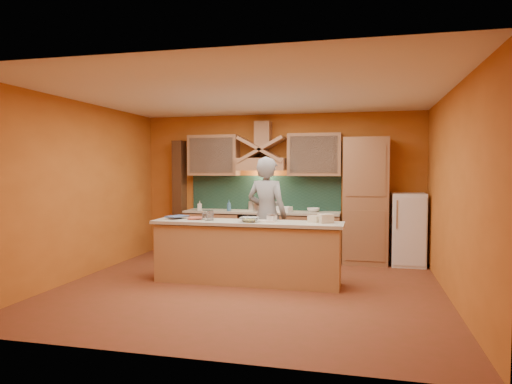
% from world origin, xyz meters
% --- Properties ---
extents(floor, '(5.50, 5.00, 0.01)m').
position_xyz_m(floor, '(0.00, 0.00, 0.00)').
color(floor, brown).
rests_on(floor, ground).
extents(ceiling, '(5.50, 5.00, 0.01)m').
position_xyz_m(ceiling, '(0.00, 0.00, 2.80)').
color(ceiling, white).
rests_on(ceiling, wall_back).
extents(wall_back, '(5.50, 0.02, 2.80)m').
position_xyz_m(wall_back, '(0.00, 2.50, 1.40)').
color(wall_back, '#C16925').
rests_on(wall_back, floor).
extents(wall_front, '(5.50, 0.02, 2.80)m').
position_xyz_m(wall_front, '(0.00, -2.50, 1.40)').
color(wall_front, '#C16925').
rests_on(wall_front, floor).
extents(wall_left, '(0.02, 5.00, 2.80)m').
position_xyz_m(wall_left, '(-2.75, 0.00, 1.40)').
color(wall_left, '#C16925').
rests_on(wall_left, floor).
extents(wall_right, '(0.02, 5.00, 2.80)m').
position_xyz_m(wall_right, '(2.75, 0.00, 1.40)').
color(wall_right, '#C16925').
rests_on(wall_right, floor).
extents(base_cabinet_left, '(1.10, 0.60, 0.86)m').
position_xyz_m(base_cabinet_left, '(-1.25, 2.20, 0.43)').
color(base_cabinet_left, '#A06D49').
rests_on(base_cabinet_left, floor).
extents(base_cabinet_right, '(1.10, 0.60, 0.86)m').
position_xyz_m(base_cabinet_right, '(0.65, 2.20, 0.43)').
color(base_cabinet_right, '#A06D49').
rests_on(base_cabinet_right, floor).
extents(counter_top, '(3.00, 0.62, 0.04)m').
position_xyz_m(counter_top, '(-0.30, 2.20, 0.90)').
color(counter_top, beige).
rests_on(counter_top, base_cabinet_left).
extents(stove, '(0.60, 0.58, 0.90)m').
position_xyz_m(stove, '(-0.30, 2.20, 0.45)').
color(stove, black).
rests_on(stove, floor).
extents(backsplash, '(3.00, 0.03, 0.70)m').
position_xyz_m(backsplash, '(-0.30, 2.48, 1.25)').
color(backsplash, '#163229').
rests_on(backsplash, wall_back).
extents(range_hood, '(0.92, 0.50, 0.24)m').
position_xyz_m(range_hood, '(-0.30, 2.25, 1.82)').
color(range_hood, '#A06D49').
rests_on(range_hood, wall_back).
extents(hood_chimney, '(0.30, 0.30, 0.50)m').
position_xyz_m(hood_chimney, '(-0.30, 2.35, 2.40)').
color(hood_chimney, '#A06D49').
rests_on(hood_chimney, wall_back).
extents(upper_cabinet_left, '(1.00, 0.35, 0.80)m').
position_xyz_m(upper_cabinet_left, '(-1.30, 2.33, 2.00)').
color(upper_cabinet_left, '#A06D49').
rests_on(upper_cabinet_left, wall_back).
extents(upper_cabinet_right, '(1.00, 0.35, 0.80)m').
position_xyz_m(upper_cabinet_right, '(0.70, 2.33, 2.00)').
color(upper_cabinet_right, '#A06D49').
rests_on(upper_cabinet_right, wall_back).
extents(pantry_column, '(0.80, 0.60, 2.30)m').
position_xyz_m(pantry_column, '(1.65, 2.20, 1.15)').
color(pantry_column, '#A06D49').
rests_on(pantry_column, floor).
extents(fridge, '(0.58, 0.60, 1.30)m').
position_xyz_m(fridge, '(2.40, 2.20, 0.65)').
color(fridge, white).
rests_on(fridge, floor).
extents(trim_column_left, '(0.20, 0.30, 2.30)m').
position_xyz_m(trim_column_left, '(-2.05, 2.35, 1.15)').
color(trim_column_left, '#472816').
rests_on(trim_column_left, floor).
extents(island_body, '(2.80, 0.55, 0.88)m').
position_xyz_m(island_body, '(-0.10, 0.30, 0.44)').
color(island_body, tan).
rests_on(island_body, floor).
extents(island_top, '(2.90, 0.62, 0.05)m').
position_xyz_m(island_top, '(-0.10, 0.30, 0.92)').
color(island_top, beige).
rests_on(island_top, island_body).
extents(person, '(0.80, 0.63, 1.93)m').
position_xyz_m(person, '(0.07, 0.98, 0.97)').
color(person, gray).
rests_on(person, floor).
extents(pot_large, '(0.27, 0.27, 0.16)m').
position_xyz_m(pot_large, '(-0.34, 2.12, 0.98)').
color(pot_large, '#ACADB3').
rests_on(pot_large, stove).
extents(pot_small, '(0.28, 0.28, 0.15)m').
position_xyz_m(pot_small, '(-0.13, 2.33, 0.98)').
color(pot_small, silver).
rests_on(pot_small, stove).
extents(soap_bottle_a, '(0.11, 0.11, 0.18)m').
position_xyz_m(soap_bottle_a, '(-1.53, 2.10, 1.01)').
color(soap_bottle_a, beige).
rests_on(soap_bottle_a, counter_top).
extents(soap_bottle_b, '(0.10, 0.10, 0.22)m').
position_xyz_m(soap_bottle_b, '(-0.90, 2.04, 1.03)').
color(soap_bottle_b, '#356692').
rests_on(soap_bottle_b, counter_top).
extents(bowl_back, '(0.26, 0.26, 0.07)m').
position_xyz_m(bowl_back, '(0.69, 2.28, 0.96)').
color(bowl_back, white).
rests_on(bowl_back, counter_top).
extents(dish_rack, '(0.33, 0.29, 0.10)m').
position_xyz_m(dish_rack, '(0.15, 2.12, 0.97)').
color(dish_rack, white).
rests_on(dish_rack, counter_top).
extents(book_lower, '(0.29, 0.34, 0.03)m').
position_xyz_m(book_lower, '(-1.06, 0.36, 0.96)').
color(book_lower, '#A84F3C').
rests_on(book_lower, island_top).
extents(book_upper, '(0.35, 0.39, 0.02)m').
position_xyz_m(book_upper, '(-1.37, 0.42, 0.98)').
color(book_upper, '#405A8E').
rests_on(book_upper, island_top).
extents(jar_large, '(0.18, 0.18, 0.14)m').
position_xyz_m(jar_large, '(-0.78, 0.40, 1.02)').
color(jar_large, silver).
rests_on(jar_large, island_top).
extents(jar_small, '(0.16, 0.16, 0.15)m').
position_xyz_m(jar_small, '(-0.68, 0.25, 1.02)').
color(jar_small, white).
rests_on(jar_small, island_top).
extents(kitchen_scale, '(0.15, 0.15, 0.09)m').
position_xyz_m(kitchen_scale, '(0.28, 0.34, 0.99)').
color(kitchen_scale, white).
rests_on(kitchen_scale, island_top).
extents(mixing_bowl, '(0.30, 0.30, 0.07)m').
position_xyz_m(mixing_bowl, '(-0.04, 0.21, 0.98)').
color(mixing_bowl, white).
rests_on(mixing_bowl, island_top).
extents(cloth, '(0.25, 0.20, 0.02)m').
position_xyz_m(cloth, '(0.22, 0.30, 0.95)').
color(cloth, beige).
rests_on(cloth, island_top).
extents(grocery_bag_a, '(0.25, 0.24, 0.13)m').
position_xyz_m(grocery_bag_a, '(1.08, 0.36, 1.01)').
color(grocery_bag_a, beige).
rests_on(grocery_bag_a, island_top).
extents(grocery_bag_b, '(0.20, 0.19, 0.10)m').
position_xyz_m(grocery_bag_b, '(0.91, 0.39, 0.99)').
color(grocery_bag_b, beige).
rests_on(grocery_bag_b, island_top).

